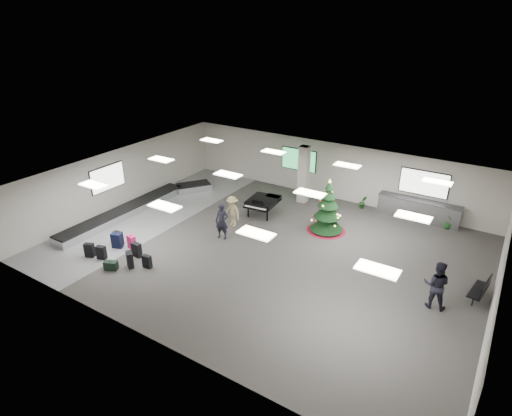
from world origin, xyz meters
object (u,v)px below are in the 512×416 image
Objects in this scene: traveler_a at (222,221)px; potted_plant_right at (448,222)px; traveler_b at (232,211)px; grand_piano at (263,202)px; potted_plant_left at (363,202)px; service_counter at (418,210)px; pink_suitcase at (132,242)px; baggage_carousel at (140,206)px; traveler_bench at (436,285)px; bench at (482,289)px; christmas_tree at (327,213)px.

traveler_a reaches higher than potted_plant_right.
traveler_a is at bearing -60.59° from traveler_b.
traveler_b reaches higher than grand_piano.
service_counter is at bearing 3.03° from potted_plant_left.
potted_plant_left reaches higher than pink_suitcase.
service_counter is 1.53m from potted_plant_right.
baggage_carousel is 14.50m from service_counter.
potted_plant_right is at bearing -90.19° from traveler_bench.
traveler_a reaches higher than pink_suitcase.
potted_plant_left is at bearing -176.97° from service_counter.
bench is at bearing -57.59° from service_counter.
potted_plant_left is (10.00, 6.58, 0.15)m from baggage_carousel.
christmas_tree is at bearing 172.26° from bench.
traveler_b is (5.27, 1.13, 0.58)m from baggage_carousel.
traveler_a reaches higher than service_counter.
traveler_b is (2.53, 4.24, 0.47)m from pink_suitcase.
baggage_carousel is 9.95m from christmas_tree.
grand_piano reaches higher than potted_plant_right.
christmas_tree reaches higher than traveler_bench.
potted_plant_right is (8.50, 3.47, -0.37)m from grand_piano.
traveler_a is at bearing -6.70° from traveler_bench.
christmas_tree is 1.90× the size of bench.
grand_piano is (3.10, 6.15, 0.41)m from pink_suitcase.
bench is at bearing -142.14° from traveler_bench.
traveler_bench reaches higher than baggage_carousel.
traveler_b is 2.21× the size of potted_plant_right.
pink_suitcase is at bearing -126.83° from potted_plant_left.
traveler_b is (-0.32, 1.29, -0.08)m from traveler_a.
pink_suitcase is 4.14m from traveler_a.
service_counter is at bearing 51.84° from traveler_b.
baggage_carousel is at bearing 164.16° from traveler_a.
traveler_b is at bearing 70.94° from pink_suitcase.
pink_suitcase is 0.46× the size of bench.
christmas_tree is (-3.42, -3.60, 0.37)m from service_counter.
potted_plant_left is (4.73, 5.45, -0.43)m from traveler_b.
traveler_bench is 8.52m from potted_plant_left.
traveler_b reaches higher than pink_suitcase.
grand_piano is at bearing 74.96° from pink_suitcase.
traveler_bench reaches higher than grand_piano.
traveler_a is at bearing -164.89° from bench.
baggage_carousel is 6.16× the size of traveler_b.
service_counter is 5.59× the size of potted_plant_left.
grand_piano is (5.84, 3.03, 0.51)m from baggage_carousel.
traveler_bench is at bearing -25.68° from grand_piano.
pink_suitcase is at bearing -136.91° from christmas_tree.
potted_plant_left is (-2.84, -0.15, -0.18)m from service_counter.
traveler_b is at bearing -154.25° from christmas_tree.
service_counter reaches higher than pink_suitcase.
christmas_tree is 3.77× the size of potted_plant_right.
bench is at bearing 3.74° from baggage_carousel.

